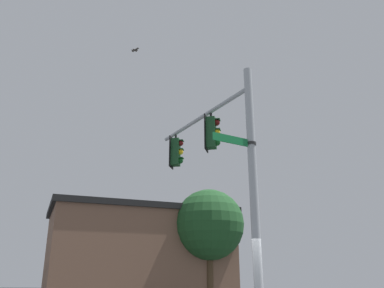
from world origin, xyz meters
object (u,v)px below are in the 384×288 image
(traffic_light_nearest_pole, at_px, (212,133))
(traffic_light_mid_inner, at_px, (176,152))
(bird_flying, at_px, (135,50))
(street_name_sign, at_px, (240,141))

(traffic_light_nearest_pole, distance_m, traffic_light_mid_inner, 2.47)
(traffic_light_nearest_pole, distance_m, bird_flying, 4.76)
(traffic_light_nearest_pole, xyz_separation_m, street_name_sign, (1.73, 1.07, -0.97))
(traffic_light_nearest_pole, height_order, traffic_light_mid_inner, same)
(bird_flying, bearing_deg, street_name_sign, 64.06)
(traffic_light_mid_inner, xyz_separation_m, street_name_sign, (3.51, 2.77, -0.97))
(traffic_light_nearest_pole, bearing_deg, street_name_sign, 31.71)
(traffic_light_mid_inner, height_order, bird_flying, bird_flying)
(street_name_sign, bearing_deg, traffic_light_nearest_pole, -148.29)
(street_name_sign, bearing_deg, bird_flying, -115.94)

